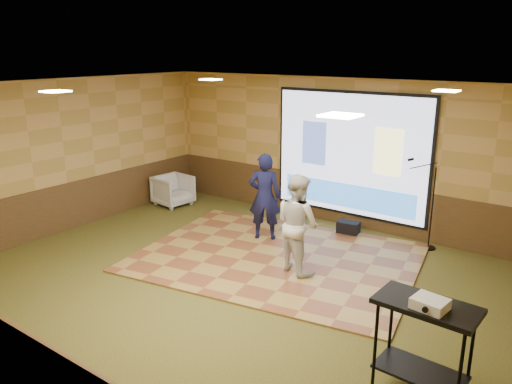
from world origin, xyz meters
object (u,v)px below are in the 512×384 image
Objects in this scene: projector_screen at (350,156)px; dance_floor at (277,257)px; av_table at (425,330)px; duffel_bag at (348,228)px; mic_stand at (427,222)px; player_left at (265,196)px; projector at (430,304)px; player_right at (298,223)px; banquet_chair at (173,190)px.

projector_screen reaches higher than dance_floor.
duffel_bag is (-2.71, 3.89, -0.64)m from av_table.
mic_stand is 3.96× the size of duffel_bag.
projector is at bearing 115.99° from player_left.
projector_screen is at bearing -62.49° from player_right.
player_left is 5.11× the size of projector.
projector_screen is 2.00m from mic_stand.
mic_stand is (-1.25, 4.10, -0.28)m from av_table.
mic_stand reaches higher than projector.
dance_floor is at bearing -101.11° from banquet_chair.
projector_screen is at bearing 124.38° from av_table.
banquet_chair is (-6.88, 3.24, -0.42)m from av_table.
player_left is 1.53m from player_right.
dance_floor is at bearing -4.80° from player_right.
duffel_bag is (1.19, 1.20, -0.73)m from player_left.
mic_stand is at bearing -8.02° from projector_screen.
av_table is (2.97, -4.34, -0.70)m from projector_screen.
dance_floor is (-0.23, -2.26, -1.46)m from projector_screen.
player_right is at bearing -82.46° from projector_screen.
av_table is 3.30× the size of projector.
player_right is at bearing -102.12° from banquet_chair.
projector is 7.72m from banquet_chair.
player_left is at bearing 145.30° from av_table.
player_right is 0.98× the size of mic_stand.
projector is (3.25, -2.18, 1.11)m from dance_floor.
av_table is at bearing -108.89° from banquet_chair.
av_table is 2.57× the size of duffel_bag.
player_right is at bearing 116.49° from player_left.
player_right is at bearing 152.09° from projector.
player_left is (-0.69, 0.61, 0.85)m from dance_floor.
player_left is 4.74m from av_table.
mic_stand is (1.39, 2.27, -0.35)m from player_right.
dance_floor is 14.41× the size of projector.
dance_floor is 1.25m from player_left.
projector_screen is at bearing -171.09° from mic_stand.
player_right is at bearing -88.13° from duffel_bag.
banquet_chair reaches higher than dance_floor.
projector is at bearing -55.73° from projector_screen.
av_table is (3.20, -2.08, 0.76)m from dance_floor.
projector reaches higher than av_table.
duffel_bag is at bearing 132.24° from projector.
player_right reaches higher than projector.
mic_stand reaches higher than duffel_bag.
player_left reaches higher than banquet_chair.
projector_screen is at bearing 120.61° from duffel_bag.
dance_floor is 3.87m from banquet_chair.
banquet_chair is at bearing -154.39° from mic_stand.
projector is 4.43m from mic_stand.
projector_screen reaches higher than duffel_bag.
projector_screen reaches higher than projector.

